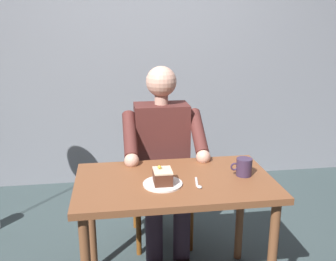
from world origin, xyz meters
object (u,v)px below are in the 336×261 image
dessert_spoon (198,184)px  coffee_cup (244,166)px  cake_slice (163,176)px  seated_person (163,159)px  chair (160,172)px  dining_table (175,195)px

dessert_spoon → coffee_cup: bearing=-160.9°
cake_slice → coffee_cup: 0.47m
seated_person → chair: bearing=-90.0°
coffee_cup → dessert_spoon: size_ratio=0.86×
dining_table → cake_slice: bearing=39.3°
dining_table → chair: size_ratio=1.21×
chair → dining_table: bearing=90.0°
dining_table → seated_person: bearing=-90.0°
dessert_spoon → dining_table: bearing=-40.9°
coffee_cup → dessert_spoon: coffee_cup is taller
dessert_spoon → cake_slice: bearing=-10.1°
chair → coffee_cup: size_ratio=7.24×
seated_person → dessert_spoon: bearing=100.8°
cake_slice → dining_table: bearing=-140.7°
coffee_cup → dessert_spoon: (0.28, 0.10, -0.05)m
chair → seated_person: seated_person is taller
chair → seated_person: 0.24m
chair → seated_person: size_ratio=0.70×
dining_table → chair: bearing=-90.0°
seated_person → dessert_spoon: size_ratio=8.85×
cake_slice → dessert_spoon: cake_slice is taller
chair → cake_slice: bearing=84.0°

